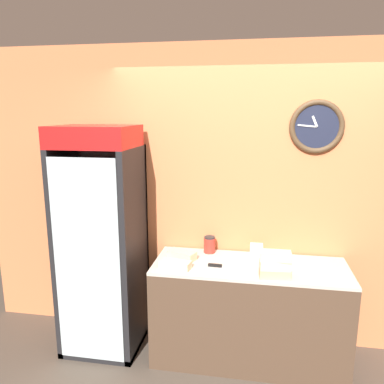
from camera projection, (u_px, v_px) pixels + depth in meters
wall_back at (253, 198)px, 3.35m from camera, size 5.20×0.10×2.70m
prep_counter at (248, 312)px, 3.21m from camera, size 1.61×0.61×0.87m
beverage_cooler at (103, 231)px, 3.33m from camera, size 0.66×0.63×2.01m
sandwich_stack_bottom at (275, 273)px, 2.88m from camera, size 0.24×0.13×0.07m
sandwich_stack_middle at (275, 265)px, 2.86m from camera, size 0.24×0.13×0.07m
sandwich_stack_top at (275, 256)px, 2.85m from camera, size 0.23×0.11×0.07m
sandwich_flat_left at (175, 264)px, 3.05m from camera, size 0.27×0.15×0.06m
sandwich_flat_right at (182, 255)px, 3.24m from camera, size 0.27×0.19×0.07m
chefs_knife at (223, 266)px, 3.07m from camera, size 0.34×0.05×0.02m
condiment_jar at (210, 245)px, 3.38m from camera, size 0.10×0.10×0.15m
napkin_dispenser at (256, 251)px, 3.27m from camera, size 0.11×0.09×0.12m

